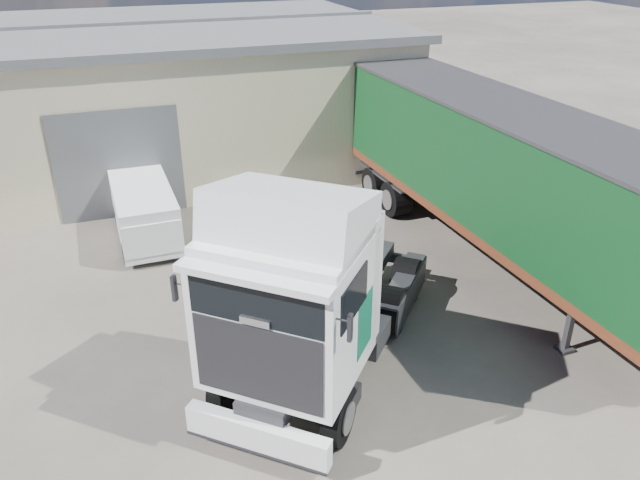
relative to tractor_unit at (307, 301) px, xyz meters
name	(u,v)px	position (x,y,z in m)	size (l,w,h in m)	color
ground	(260,388)	(-1.02, 0.16, -2.03)	(120.00, 120.00, 0.00)	#2A2622
brick_boundary_wall	(544,173)	(10.48, 6.16, -0.78)	(0.35, 26.00, 2.50)	maroon
tractor_unit	(307,301)	(0.00, 0.00, 0.00)	(6.69, 7.11, 4.83)	black
box_trailer	(500,169)	(6.75, 3.54, 0.72)	(3.33, 13.66, 4.51)	#2D2D30
panel_van	(145,214)	(-2.52, 8.05, -1.17)	(1.78, 4.14, 1.67)	black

